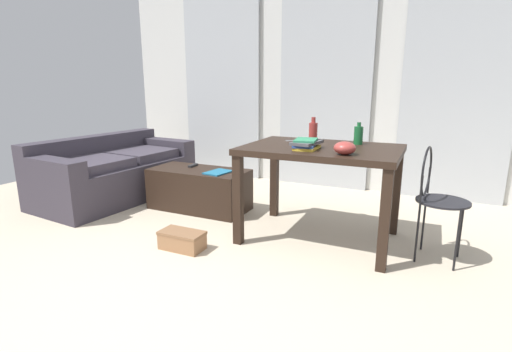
{
  "coord_description": "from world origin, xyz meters",
  "views": [
    {
      "loc": [
        1.29,
        -1.64,
        1.29
      ],
      "look_at": [
        -0.22,
        1.56,
        0.44
      ],
      "focal_mm": 26.84,
      "sensor_mm": 36.0,
      "label": 1
    }
  ],
  "objects_px": {
    "bottle_near": "(313,131)",
    "book_stack": "(306,144)",
    "coffee_table": "(199,189)",
    "magazine": "(218,172)",
    "tv_remote_primary": "(193,165)",
    "craft_table": "(321,160)",
    "scissors": "(294,141)",
    "wire_chair": "(435,190)",
    "shoebox": "(182,240)",
    "bowl": "(345,148)",
    "bottle_far": "(358,135)",
    "couch": "(114,173)"
  },
  "relations": [
    {
      "from": "couch",
      "to": "wire_chair",
      "type": "height_order",
      "value": "wire_chair"
    },
    {
      "from": "wire_chair",
      "to": "bowl",
      "type": "relative_size",
      "value": 5.37
    },
    {
      "from": "tv_remote_primary",
      "to": "craft_table",
      "type": "bearing_deg",
      "value": -15.3
    },
    {
      "from": "bottle_far",
      "to": "bowl",
      "type": "bearing_deg",
      "value": -89.59
    },
    {
      "from": "coffee_table",
      "to": "magazine",
      "type": "xyz_separation_m",
      "value": [
        0.27,
        -0.05,
        0.22
      ]
    },
    {
      "from": "wire_chair",
      "to": "bottle_near",
      "type": "bearing_deg",
      "value": 160.84
    },
    {
      "from": "bottle_near",
      "to": "wire_chair",
      "type": "bearing_deg",
      "value": -19.16
    },
    {
      "from": "tv_remote_primary",
      "to": "shoebox",
      "type": "xyz_separation_m",
      "value": [
        0.57,
        -1.02,
        -0.36
      ]
    },
    {
      "from": "bottle_near",
      "to": "book_stack",
      "type": "relative_size",
      "value": 0.68
    },
    {
      "from": "bowl",
      "to": "wire_chair",
      "type": "bearing_deg",
      "value": 23.24
    },
    {
      "from": "coffee_table",
      "to": "bottle_near",
      "type": "bearing_deg",
      "value": 5.12
    },
    {
      "from": "couch",
      "to": "shoebox",
      "type": "distance_m",
      "value": 1.81
    },
    {
      "from": "craft_table",
      "to": "tv_remote_primary",
      "type": "xyz_separation_m",
      "value": [
        -1.5,
        0.34,
        -0.25
      ]
    },
    {
      "from": "tv_remote_primary",
      "to": "magazine",
      "type": "distance_m",
      "value": 0.43
    },
    {
      "from": "bowl",
      "to": "magazine",
      "type": "distance_m",
      "value": 1.48
    },
    {
      "from": "wire_chair",
      "to": "book_stack",
      "type": "height_order",
      "value": "book_stack"
    },
    {
      "from": "craft_table",
      "to": "bottle_near",
      "type": "distance_m",
      "value": 0.44
    },
    {
      "from": "bottle_near",
      "to": "tv_remote_primary",
      "type": "distance_m",
      "value": 1.39
    },
    {
      "from": "craft_table",
      "to": "tv_remote_primary",
      "type": "height_order",
      "value": "craft_table"
    },
    {
      "from": "book_stack",
      "to": "scissors",
      "type": "relative_size",
      "value": 2.56
    },
    {
      "from": "shoebox",
      "to": "magazine",
      "type": "bearing_deg",
      "value": 101.2
    },
    {
      "from": "magazine",
      "to": "shoebox",
      "type": "height_order",
      "value": "magazine"
    },
    {
      "from": "couch",
      "to": "wire_chair",
      "type": "relative_size",
      "value": 2.14
    },
    {
      "from": "craft_table",
      "to": "bottle_near",
      "type": "height_order",
      "value": "bottle_near"
    },
    {
      "from": "craft_table",
      "to": "bowl",
      "type": "xyz_separation_m",
      "value": [
        0.25,
        -0.28,
        0.16
      ]
    },
    {
      "from": "couch",
      "to": "scissors",
      "type": "distance_m",
      "value": 2.23
    },
    {
      "from": "bottle_far",
      "to": "shoebox",
      "type": "height_order",
      "value": "bottle_far"
    },
    {
      "from": "couch",
      "to": "scissors",
      "type": "bearing_deg",
      "value": 0.7
    },
    {
      "from": "bottle_far",
      "to": "tv_remote_primary",
      "type": "distance_m",
      "value": 1.8
    },
    {
      "from": "magazine",
      "to": "craft_table",
      "type": "bearing_deg",
      "value": -0.97
    },
    {
      "from": "wire_chair",
      "to": "magazine",
      "type": "distance_m",
      "value": 1.97
    },
    {
      "from": "scissors",
      "to": "shoebox",
      "type": "height_order",
      "value": "scissors"
    },
    {
      "from": "book_stack",
      "to": "scissors",
      "type": "bearing_deg",
      "value": 121.65
    },
    {
      "from": "coffee_table",
      "to": "wire_chair",
      "type": "relative_size",
      "value": 1.2
    },
    {
      "from": "couch",
      "to": "bottle_near",
      "type": "bearing_deg",
      "value": 3.94
    },
    {
      "from": "scissors",
      "to": "magazine",
      "type": "xyz_separation_m",
      "value": [
        -0.78,
        -0.03,
        -0.36
      ]
    },
    {
      "from": "coffee_table",
      "to": "tv_remote_primary",
      "type": "distance_m",
      "value": 0.28
    },
    {
      "from": "magazine",
      "to": "shoebox",
      "type": "distance_m",
      "value": 0.96
    },
    {
      "from": "wire_chair",
      "to": "bottle_near",
      "type": "xyz_separation_m",
      "value": [
        -1.04,
        0.36,
        0.35
      ]
    },
    {
      "from": "scissors",
      "to": "bowl",
      "type": "bearing_deg",
      "value": -41.37
    },
    {
      "from": "tv_remote_primary",
      "to": "bottle_far",
      "type": "bearing_deg",
      "value": -5.41
    },
    {
      "from": "coffee_table",
      "to": "bottle_near",
      "type": "height_order",
      "value": "bottle_near"
    },
    {
      "from": "coffee_table",
      "to": "wire_chair",
      "type": "height_order",
      "value": "wire_chair"
    },
    {
      "from": "couch",
      "to": "bottle_near",
      "type": "xyz_separation_m",
      "value": [
        2.31,
        0.16,
        0.59
      ]
    },
    {
      "from": "scissors",
      "to": "magazine",
      "type": "bearing_deg",
      "value": -178.09
    },
    {
      "from": "bottle_near",
      "to": "bowl",
      "type": "relative_size",
      "value": 1.29
    },
    {
      "from": "bottle_near",
      "to": "scissors",
      "type": "height_order",
      "value": "bottle_near"
    },
    {
      "from": "tv_remote_primary",
      "to": "wire_chair",
      "type": "bearing_deg",
      "value": -11.08
    },
    {
      "from": "bottle_far",
      "to": "scissors",
      "type": "bearing_deg",
      "value": -176.24
    },
    {
      "from": "craft_table",
      "to": "shoebox",
      "type": "bearing_deg",
      "value": -143.57
    }
  ]
}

